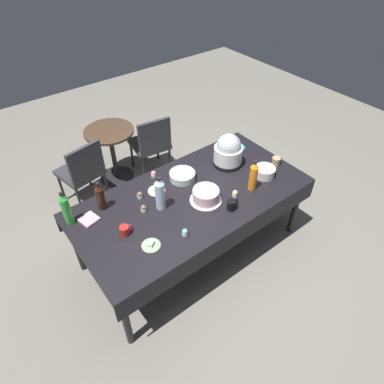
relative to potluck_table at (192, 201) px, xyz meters
name	(u,v)px	position (x,y,z in m)	size (l,w,h in m)	color
ground	(192,248)	(0.00, 0.00, -0.69)	(9.00, 9.00, 0.00)	slate
potluck_table	(192,201)	(0.00, 0.00, 0.00)	(2.20, 1.10, 0.75)	black
frosted_layer_cake	(206,196)	(0.06, -0.12, 0.12)	(0.29, 0.29, 0.13)	silver
slow_cooker	(228,151)	(0.59, 0.17, 0.22)	(0.30, 0.30, 0.34)	black
glass_salad_bowl	(182,176)	(0.08, 0.26, 0.10)	(0.25, 0.25, 0.07)	#B2C6BC
ceramic_snack_bowl	(265,172)	(0.75, -0.20, 0.11)	(0.20, 0.20, 0.09)	silver
dessert_plate_sage	(151,245)	(-0.62, -0.26, 0.07)	(0.15, 0.15, 0.04)	#8CA87F
dessert_plate_teal	(238,147)	(0.88, 0.32, 0.07)	(0.16, 0.16, 0.04)	teal
dessert_plate_cream	(157,190)	(-0.22, 0.26, 0.07)	(0.16, 0.16, 0.04)	beige
cupcake_rose	(140,195)	(-0.39, 0.27, 0.09)	(0.05, 0.05, 0.07)	beige
cupcake_lemon	(144,209)	(-0.45, 0.10, 0.09)	(0.05, 0.05, 0.07)	beige
cupcake_mint	(235,194)	(0.31, -0.24, 0.09)	(0.05, 0.05, 0.07)	beige
cupcake_vanilla	(154,174)	(-0.12, 0.46, 0.09)	(0.05, 0.05, 0.07)	beige
cupcake_berry	(185,232)	(-0.34, -0.34, 0.09)	(0.05, 0.05, 0.07)	beige
soda_bottle_cola	(100,197)	(-0.72, 0.36, 0.19)	(0.07, 0.07, 0.29)	#33190F
soda_bottle_water	(160,194)	(-0.31, 0.05, 0.22)	(0.09, 0.09, 0.34)	silver
soda_bottle_lime_soda	(66,209)	(-1.02, 0.37, 0.22)	(0.07, 0.07, 0.34)	green
soda_bottle_orange_juice	(253,176)	(0.51, -0.26, 0.21)	(0.07, 0.07, 0.32)	orange
coffee_mug_red	(125,230)	(-0.71, -0.03, 0.10)	(0.12, 0.08, 0.09)	#B2231E
coffee_mug_black	(232,205)	(0.17, -0.34, 0.11)	(0.12, 0.08, 0.10)	black
coffee_mug_tan	(276,161)	(0.97, -0.15, 0.10)	(0.12, 0.09, 0.09)	tan
paper_napkin_stack	(89,220)	(-0.88, 0.29, 0.07)	(0.14, 0.14, 0.02)	pink
maroon_chair_left	(82,170)	(-0.54, 1.34, -0.20)	(0.51, 0.51, 0.85)	#333338
maroon_chair_right	(151,142)	(0.39, 1.34, -0.20)	(0.49, 0.49, 0.85)	#333338
round_cafe_table	(112,146)	(-0.05, 1.56, -0.19)	(0.60, 0.60, 0.72)	#473323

